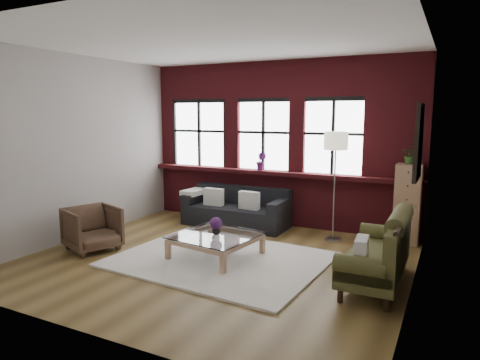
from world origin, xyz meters
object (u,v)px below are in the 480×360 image
at_px(vintage_settee, 376,249).
at_px(vase, 216,230).
at_px(coffee_table, 216,246).
at_px(floor_lamp, 334,183).
at_px(dark_sofa, 236,207).
at_px(armchair, 92,228).
at_px(drawer_chest, 408,204).

distance_m(vintage_settee, vase, 2.34).
relative_size(coffee_table, floor_lamp, 0.56).
bearing_deg(dark_sofa, coffee_table, -71.62).
xyz_separation_m(vintage_settee, armchair, (-4.34, -0.60, -0.11)).
height_order(armchair, drawer_chest, drawer_chest).
xyz_separation_m(dark_sofa, armchair, (-1.39, -2.38, -0.02)).
distance_m(drawer_chest, floor_lamp, 1.28).
relative_size(vintage_settee, floor_lamp, 0.86).
bearing_deg(vase, vintage_settee, 1.40).
height_order(dark_sofa, vase, dark_sofa).
bearing_deg(armchair, vase, -54.27).
xyz_separation_m(dark_sofa, drawer_chest, (3.12, 0.33, 0.31)).
bearing_deg(drawer_chest, armchair, -149.00).
height_order(vintage_settee, floor_lamp, floor_lamp).
distance_m(vase, drawer_chest, 3.33).
bearing_deg(vase, drawer_chest, 40.73).
bearing_deg(vintage_settee, drawer_chest, 85.36).
distance_m(vintage_settee, armchair, 4.38).
xyz_separation_m(dark_sofa, vase, (0.61, -1.83, 0.07)).
bearing_deg(vase, floor_lamp, 52.15).
bearing_deg(drawer_chest, floor_lamp, -160.00).
bearing_deg(drawer_chest, vase, -139.27).
relative_size(armchair, vase, 5.78).
relative_size(vintage_settee, vase, 13.02).
bearing_deg(coffee_table, floor_lamp, 52.15).
distance_m(vintage_settee, coffee_table, 2.36).
bearing_deg(vase, armchair, -164.72).
xyz_separation_m(coffee_table, floor_lamp, (1.35, 1.74, 0.84)).
distance_m(dark_sofa, drawer_chest, 3.16).
bearing_deg(drawer_chest, vintage_settee, -94.64).
bearing_deg(dark_sofa, vase, -71.62).
xyz_separation_m(coffee_table, vase, (-0.00, -0.00, 0.26)).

